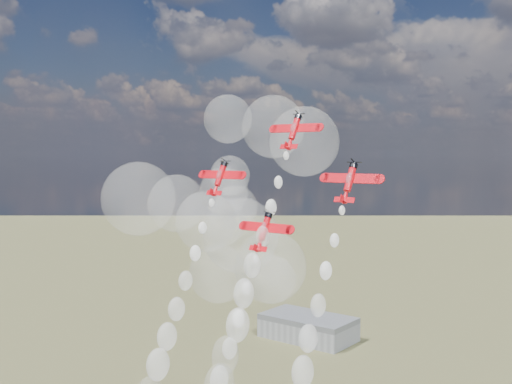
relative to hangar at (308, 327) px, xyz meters
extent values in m
cube|color=gray|center=(0.00, 0.00, -1.50)|extent=(50.00, 28.00, 10.00)
cube|color=#595B60|center=(0.00, 0.00, 5.00)|extent=(50.00, 28.00, 3.00)
cylinder|color=red|center=(107.87, -173.18, 101.30)|extent=(1.33, 3.45, 4.98)
cylinder|color=black|center=(107.87, -171.95, 103.66)|extent=(1.52, 1.78, 1.54)
cube|color=red|center=(107.87, -172.75, 101.40)|extent=(11.56, 1.06, 1.78)
cube|color=white|center=(104.74, -172.65, 101.35)|extent=(4.55, 0.27, 0.48)
cube|color=white|center=(110.99, -172.65, 101.35)|extent=(4.55, 0.27, 0.48)
cube|color=red|center=(107.87, -175.26, 97.58)|extent=(4.17, 0.58, 0.98)
cube|color=red|center=(107.87, -175.98, 97.74)|extent=(0.13, 2.00, 1.84)
ellipsoid|color=silver|center=(107.87, -173.68, 101.46)|extent=(1.04, 1.91, 2.51)
cone|color=red|center=(107.87, -174.83, 98.21)|extent=(1.33, 2.31, 2.80)
cylinder|color=red|center=(92.02, -178.28, 91.46)|extent=(1.33, 3.45, 4.98)
cylinder|color=black|center=(92.02, -177.06, 93.81)|extent=(1.52, 1.78, 1.54)
cube|color=red|center=(92.02, -177.86, 91.56)|extent=(11.56, 1.06, 1.78)
cube|color=white|center=(88.90, -177.76, 91.50)|extent=(4.55, 0.27, 0.48)
cube|color=white|center=(95.15, -177.76, 91.50)|extent=(4.55, 0.27, 0.48)
cube|color=red|center=(92.02, -180.37, 87.74)|extent=(4.17, 0.58, 0.98)
cube|color=red|center=(92.02, -181.09, 87.90)|extent=(0.13, 2.00, 1.84)
ellipsoid|color=silver|center=(92.02, -178.79, 91.61)|extent=(1.04, 1.91, 2.51)
cone|color=red|center=(92.02, -179.94, 88.37)|extent=(1.33, 2.31, 2.80)
cylinder|color=red|center=(123.71, -178.28, 91.46)|extent=(1.33, 3.45, 4.98)
cylinder|color=black|center=(123.71, -177.06, 93.81)|extent=(1.52, 1.78, 1.54)
cube|color=red|center=(123.71, -177.86, 91.56)|extent=(11.56, 1.06, 1.78)
cube|color=white|center=(120.58, -177.76, 91.50)|extent=(4.55, 0.27, 0.48)
cube|color=white|center=(126.84, -177.76, 91.50)|extent=(4.55, 0.27, 0.48)
cube|color=red|center=(123.71, -180.37, 87.74)|extent=(4.17, 0.58, 0.98)
cube|color=red|center=(123.71, -181.09, 87.90)|extent=(0.13, 2.00, 1.84)
ellipsoid|color=silver|center=(123.71, -178.79, 91.61)|extent=(1.04, 1.91, 2.51)
cone|color=red|center=(123.71, -179.94, 88.37)|extent=(1.33, 2.31, 2.80)
cylinder|color=red|center=(107.87, -183.39, 81.61)|extent=(1.33, 3.45, 4.98)
cylinder|color=black|center=(107.87, -182.17, 83.97)|extent=(1.52, 1.78, 1.54)
cube|color=red|center=(107.87, -182.96, 81.71)|extent=(11.56, 1.06, 1.78)
cube|color=white|center=(104.74, -182.86, 81.66)|extent=(4.55, 0.27, 0.48)
cube|color=white|center=(110.99, -182.86, 81.66)|extent=(4.55, 0.27, 0.48)
cube|color=red|center=(107.87, -185.48, 77.89)|extent=(4.17, 0.58, 0.98)
cube|color=red|center=(107.87, -186.19, 78.05)|extent=(0.13, 2.00, 1.84)
ellipsoid|color=silver|center=(107.87, -183.89, 81.77)|extent=(1.04, 1.91, 2.51)
cone|color=red|center=(107.87, -185.04, 78.52)|extent=(1.33, 2.31, 2.80)
sphere|color=white|center=(107.76, -176.00, 95.72)|extent=(1.04, 1.04, 1.04)
sphere|color=white|center=(107.80, -178.76, 90.42)|extent=(1.50, 1.50, 1.50)
sphere|color=white|center=(107.97, -181.47, 85.54)|extent=(1.96, 1.96, 1.96)
sphere|color=white|center=(107.80, -183.84, 80.10)|extent=(2.42, 2.42, 2.42)
sphere|color=white|center=(107.67, -187.05, 74.86)|extent=(2.88, 2.88, 2.88)
sphere|color=white|center=(107.84, -189.83, 69.95)|extent=(3.34, 3.34, 3.34)
sphere|color=white|center=(108.25, -192.12, 64.51)|extent=(3.80, 3.80, 3.80)
sphere|color=white|center=(107.72, -195.05, 59.45)|extent=(4.26, 4.26, 4.26)
sphere|color=white|center=(92.13, -181.30, 85.71)|extent=(1.04, 1.04, 1.04)
sphere|color=white|center=(91.89, -183.92, 80.55)|extent=(1.50, 1.50, 1.50)
sphere|color=white|center=(92.24, -186.56, 75.54)|extent=(1.96, 1.96, 1.96)
sphere|color=white|center=(92.18, -189.40, 70.23)|extent=(2.42, 2.42, 2.42)
sphere|color=white|center=(92.23, -192.06, 64.92)|extent=(2.88, 2.88, 2.88)
sphere|color=white|center=(91.80, -194.35, 59.77)|extent=(3.34, 3.34, 3.34)
sphere|color=white|center=(92.47, -197.44, 55.10)|extent=(3.80, 3.80, 3.80)
sphere|color=white|center=(123.74, -181.20, 85.87)|extent=(1.04, 1.04, 1.04)
sphere|color=white|center=(123.72, -183.76, 80.69)|extent=(1.50, 1.50, 1.50)
sphere|color=white|center=(123.62, -186.47, 75.63)|extent=(1.96, 1.96, 1.96)
sphere|color=white|center=(123.81, -189.23, 70.05)|extent=(2.42, 2.42, 2.42)
sphere|color=white|center=(123.62, -192.03, 64.93)|extent=(2.88, 2.88, 2.88)
sphere|color=white|center=(124.06, -194.34, 59.87)|extent=(3.34, 3.34, 3.34)
sphere|color=white|center=(107.80, -186.21, 75.84)|extent=(1.04, 1.04, 1.04)
sphere|color=white|center=(107.70, -188.85, 70.72)|extent=(1.50, 1.50, 1.50)
sphere|color=white|center=(108.09, -191.71, 65.60)|extent=(1.96, 1.96, 1.96)
sphere|color=white|center=(108.02, -194.15, 60.65)|extent=(2.42, 2.42, 2.42)
sphere|color=white|center=(107.76, -196.78, 55.64)|extent=(2.88, 2.88, 2.88)
sphere|color=white|center=(75.41, -158.53, 78.15)|extent=(12.04, 12.04, 12.04)
sphere|color=white|center=(69.54, -158.64, 78.05)|extent=(16.25, 16.25, 16.25)
sphere|color=white|center=(93.53, -147.55, 99.24)|extent=(17.90, 17.90, 17.90)
sphere|color=white|center=(50.94, -165.68, 83.73)|extent=(20.48, 20.48, 20.48)
sphere|color=white|center=(69.44, -146.24, 80.91)|extent=(12.63, 12.63, 12.63)
sphere|color=white|center=(71.94, -152.24, 105.50)|extent=(13.17, 13.17, 13.17)
sphere|color=white|center=(59.41, -159.41, 82.46)|extent=(15.97, 15.97, 15.97)
sphere|color=white|center=(78.04, -163.27, 65.84)|extent=(14.96, 14.96, 14.96)
sphere|color=white|center=(97.54, -166.47, 102.21)|extent=(14.24, 14.24, 14.24)
sphere|color=white|center=(75.36, -151.07, 73.89)|extent=(20.72, 20.72, 20.72)
sphere|color=white|center=(85.99, -151.15, 63.29)|extent=(12.62, 12.62, 12.62)
sphere|color=white|center=(71.69, -151.19, 90.22)|extent=(10.89, 10.89, 10.89)
sphere|color=white|center=(82.93, -166.65, 87.02)|extent=(11.78, 11.78, 11.78)
sphere|color=white|center=(86.70, -152.79, 66.91)|extent=(18.71, 18.71, 18.71)
camera|label=1|loc=(177.51, -275.84, 96.00)|focal=42.00mm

